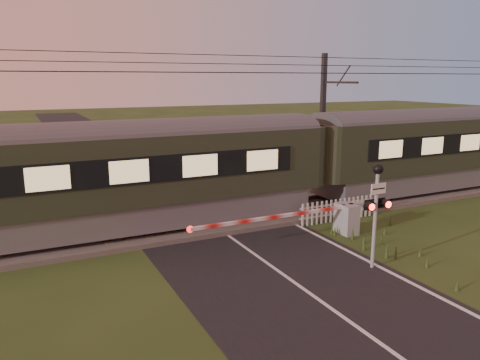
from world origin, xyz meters
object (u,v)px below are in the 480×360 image
catenary_mast (323,122)px  boom_gate (339,218)px  crossing_signal (376,197)px  picket_fence (338,210)px  train (311,159)px

catenary_mast → boom_gate: bearing=-120.2°
boom_gate → catenary_mast: bearing=59.8°
boom_gate → catenary_mast: 6.83m
crossing_signal → picket_fence: bearing=65.0°
crossing_signal → catenary_mast: (4.09, 8.20, 1.26)m
train → crossing_signal: size_ratio=12.90×
crossing_signal → boom_gate: bearing=71.3°
train → boom_gate: size_ratio=5.73×
boom_gate → picket_fence: 1.61m
crossing_signal → catenary_mast: size_ratio=0.47×
train → catenary_mast: catenary_mast is taller
boom_gate → crossing_signal: bearing=-108.7°
boom_gate → catenary_mast: (3.14, 5.40, 2.75)m
catenary_mast → picket_fence: bearing=-118.0°
train → boom_gate: bearing=-106.9°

